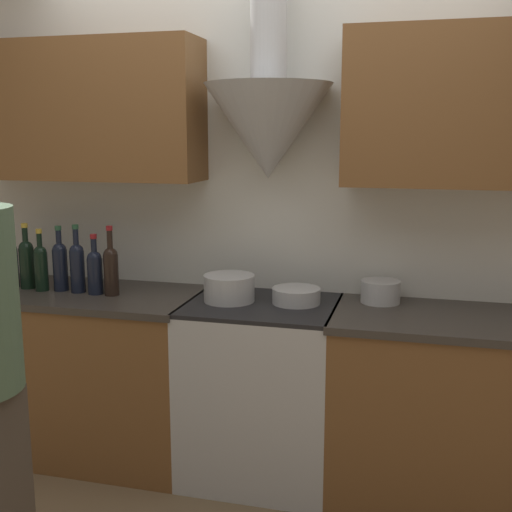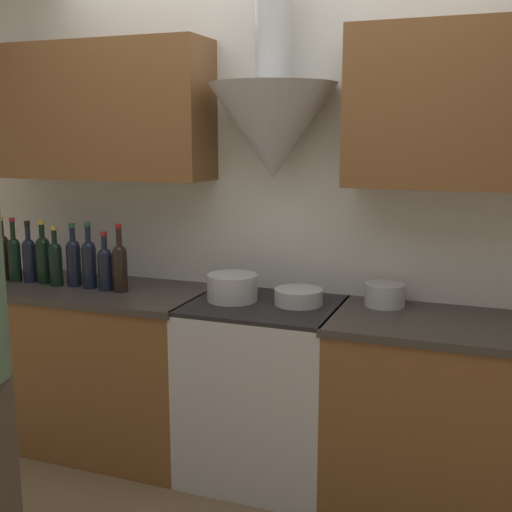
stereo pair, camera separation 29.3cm
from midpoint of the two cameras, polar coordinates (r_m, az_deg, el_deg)
name	(u,v)px [view 1 (the left image)]	position (r m, az deg, el deg)	size (l,w,h in m)	color
ground_plane	(245,506)	(3.17, -3.84, -21.34)	(12.00, 12.00, 0.00)	brown
wall_back	(268,177)	(3.25, -1.54, 6.99)	(8.40, 0.61, 2.60)	silver
counter_left	(82,372)	(3.61, -17.54, -9.81)	(1.27, 0.62, 0.89)	brown
counter_right	(448,409)	(3.10, 14.07, -13.11)	(1.07, 0.62, 0.89)	brown
stove_range	(261,389)	(3.22, -2.19, -11.80)	(0.72, 0.60, 0.89)	#B7BABC
wine_bottle_2	(11,262)	(3.66, -23.11, -0.53)	(0.07, 0.07, 0.34)	black
wine_bottle_3	(27,262)	(3.61, -21.93, -0.48)	(0.08, 0.08, 0.34)	black
wine_bottle_4	(41,265)	(3.53, -20.87, -0.81)	(0.07, 0.07, 0.32)	black
wine_bottle_5	(60,264)	(3.50, -19.35, -0.68)	(0.08, 0.08, 0.34)	black
wine_bottle_6	(77,265)	(3.43, -17.99, -0.79)	(0.07, 0.07, 0.35)	black
wine_bottle_7	(95,270)	(3.37, -16.57, -1.20)	(0.08, 0.08, 0.31)	black
wine_bottle_8	(111,268)	(3.32, -15.26, -1.06)	(0.07, 0.07, 0.35)	black
stock_pot	(229,288)	(3.12, -5.10, -2.88)	(0.25, 0.25, 0.13)	#B7BABC
mixing_bowl	(296,296)	(3.07, 0.88, -3.57)	(0.23, 0.23, 0.07)	#B7BABC
saucepan	(381,291)	(3.12, 8.39, -3.17)	(0.19, 0.19, 0.11)	#B7BABC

